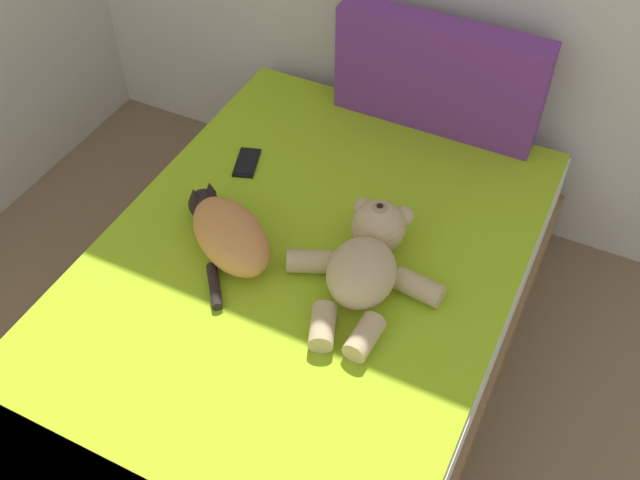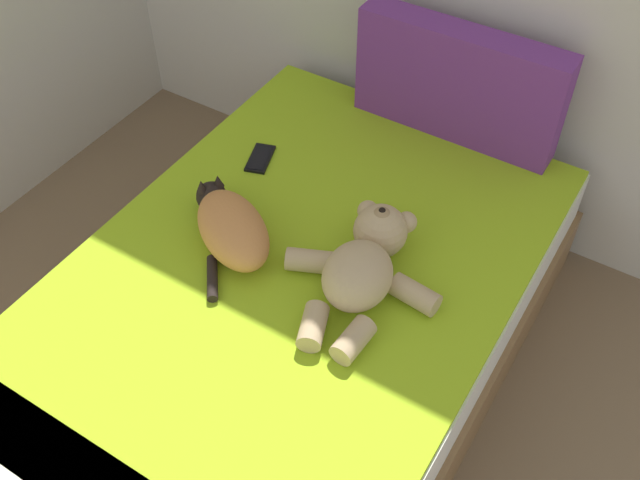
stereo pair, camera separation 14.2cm
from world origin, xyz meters
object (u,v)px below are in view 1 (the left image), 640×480
at_px(teddy_bear, 366,261).
at_px(cell_phone, 247,163).
at_px(bed, 288,334).
at_px(cat, 228,233).
at_px(patterned_cushion, 438,76).

relative_size(teddy_bear, cell_phone, 3.36).
height_order(bed, teddy_bear, teddy_bear).
bearing_deg(teddy_bear, cat, -169.47).
xyz_separation_m(teddy_bear, cell_phone, (-0.57, 0.29, -0.07)).
bearing_deg(cell_phone, patterned_cushion, 45.01).
height_order(bed, cell_phone, cell_phone).
distance_m(cat, teddy_bear, 0.43).
xyz_separation_m(bed, cell_phone, (-0.38, 0.42, 0.25)).
relative_size(cat, teddy_bear, 0.74).
xyz_separation_m(patterned_cushion, cell_phone, (-0.49, -0.49, -0.20)).
height_order(bed, cat, cat).
bearing_deg(teddy_bear, bed, -146.71).
distance_m(patterned_cushion, cell_phone, 0.73).
bearing_deg(cat, teddy_bear, 10.53).
relative_size(patterned_cushion, cell_phone, 4.51).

